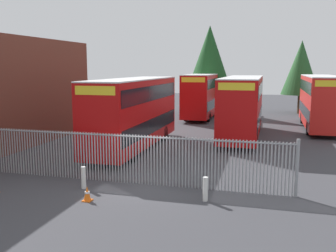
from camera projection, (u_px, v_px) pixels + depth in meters
ground_plane at (184, 147)px, 24.41m from camera, size 100.00×100.00×0.00m
palisade_fence at (115, 156)px, 16.95m from camera, size 15.60×0.14×2.35m
double_decker_bus_near_gate at (134, 111)px, 23.69m from camera, size 2.54×10.81×4.42m
double_decker_bus_behind_fence_left at (242, 105)px, 27.47m from camera, size 2.54×10.81×4.42m
double_decker_bus_behind_fence_right at (320, 100)px, 31.40m from camera, size 2.54×10.81×4.42m
double_decker_bus_far_back at (203, 94)px, 38.98m from camera, size 2.54×10.81×4.42m
bollard_near_left at (83, 178)px, 16.12m from camera, size 0.20×0.20×0.95m
bollard_center_front at (205, 189)px, 14.60m from camera, size 0.20×0.20×0.95m
traffic_cone_by_gate at (87, 194)px, 14.62m from camera, size 0.34×0.34×0.59m
tree_tall_back at (301, 68)px, 41.45m from camera, size 4.12×4.12×8.00m
tree_short_side at (210, 61)px, 41.05m from camera, size 5.28×5.28×9.54m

